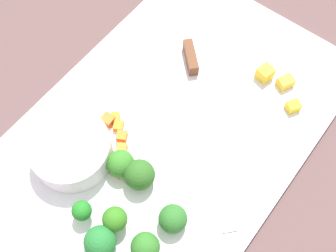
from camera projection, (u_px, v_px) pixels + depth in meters
The scene contains 23 objects.
ground_plane at pixel (168, 133), 0.61m from camera, with size 4.00×4.00×0.00m, color brown.
cutting_board at pixel (168, 131), 0.61m from camera, with size 0.56×0.36×0.01m, color white.
prep_bowl at pixel (71, 150), 0.56m from camera, with size 0.11×0.11×0.04m, color white.
chef_knife at pixel (199, 96), 0.62m from camera, with size 0.21×0.23×0.02m.
carrot_dice_0 at pixel (122, 137), 0.59m from camera, with size 0.01×0.01×0.01m, color orange.
carrot_dice_1 at pixel (132, 173), 0.56m from camera, with size 0.02×0.01×0.01m, color orange.
carrot_dice_2 at pixel (119, 126), 0.60m from camera, with size 0.01×0.01×0.01m, color orange.
carrot_dice_3 at pixel (143, 178), 0.56m from camera, with size 0.01×0.01×0.01m, color orange.
carrot_dice_4 at pixel (126, 164), 0.57m from camera, with size 0.02×0.02×0.01m, color orange.
carrot_dice_5 at pixel (119, 171), 0.57m from camera, with size 0.01×0.01×0.01m, color orange.
carrot_dice_6 at pixel (108, 120), 0.60m from camera, with size 0.02×0.02×0.01m, color orange.
carrot_dice_7 at pixel (116, 117), 0.60m from camera, with size 0.01×0.01×0.01m, color orange.
carrot_dice_8 at pixel (122, 149), 0.58m from camera, with size 0.01×0.01×0.02m, color orange.
pepper_dice_0 at pixel (286, 82), 0.63m from camera, with size 0.02×0.02×0.02m, color yellow.
pepper_dice_1 at pixel (293, 106), 0.61m from camera, with size 0.02×0.02×0.01m, color yellow.
pepper_dice_2 at pixel (265, 73), 0.63m from camera, with size 0.02×0.02×0.02m, color yellow.
broccoli_floret_0 at pixel (173, 219), 0.53m from camera, with size 0.04×0.04×0.04m.
broccoli_floret_1 at pixel (115, 219), 0.52m from camera, with size 0.03×0.03×0.04m.
broccoli_floret_2 at pixel (145, 247), 0.51m from camera, with size 0.04×0.04×0.04m.
broccoli_floret_3 at pixel (82, 211), 0.53m from camera, with size 0.03×0.03×0.04m.
broccoli_floret_4 at pixel (100, 242), 0.51m from camera, with size 0.04×0.04×0.04m.
broccoli_floret_5 at pixel (140, 175), 0.55m from camera, with size 0.04×0.04×0.04m.
broccoli_floret_6 at pixel (121, 164), 0.56m from camera, with size 0.04×0.04×0.04m.
Camera 1 is at (-0.20, -0.16, 0.55)m, focal length 44.83 mm.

